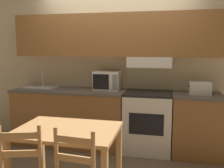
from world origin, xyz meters
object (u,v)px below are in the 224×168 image
microwave (107,80)px  toaster (200,88)px  dining_table (67,139)px  stove_range (148,122)px  sink_basin (39,87)px

microwave → toaster: bearing=-4.5°
dining_table → microwave: bearing=87.7°
stove_range → toaster: toaster is taller
sink_basin → stove_range: bearing=0.1°
sink_basin → microwave: bearing=6.0°
microwave → dining_table: (-0.06, -1.54, -0.42)m
sink_basin → dining_table: size_ratio=0.53×
stove_range → toaster: (0.75, 0.01, 0.55)m
stove_range → sink_basin: size_ratio=1.67×
dining_table → stove_range: bearing=62.8°
stove_range → toaster: 0.93m
toaster → dining_table: (-1.48, -1.43, -0.36)m
toaster → sink_basin: (-2.57, -0.01, -0.07)m
microwave → toaster: size_ratio=1.33×
toaster → sink_basin: sink_basin is taller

